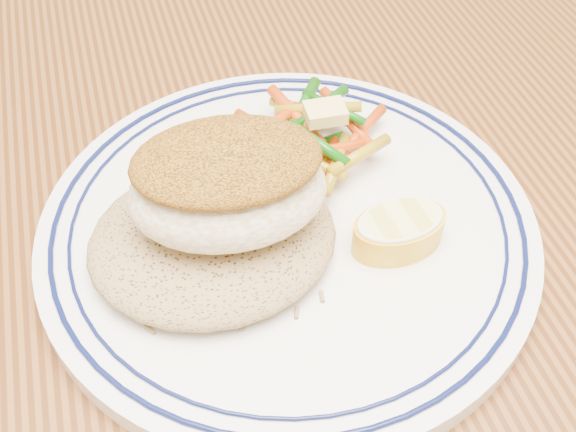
# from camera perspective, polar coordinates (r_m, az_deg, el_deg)

# --- Properties ---
(dining_table) EXTENTS (1.50, 0.90, 0.75)m
(dining_table) POSITION_cam_1_polar(r_m,az_deg,el_deg) (0.52, -0.19, -7.60)
(dining_table) COLOR #4A260E
(dining_table) RESTS_ON ground
(plate) EXTENTS (0.29, 0.29, 0.02)m
(plate) POSITION_cam_1_polar(r_m,az_deg,el_deg) (0.43, 0.00, -0.96)
(plate) COLOR white
(plate) RESTS_ON dining_table
(rice_pilaf) EXTENTS (0.14, 0.12, 0.03)m
(rice_pilaf) POSITION_cam_1_polar(r_m,az_deg,el_deg) (0.40, -6.00, -1.49)
(rice_pilaf) COLOR olive
(rice_pilaf) RESTS_ON plate
(fish_fillet) EXTENTS (0.11, 0.09, 0.05)m
(fish_fillet) POSITION_cam_1_polar(r_m,az_deg,el_deg) (0.38, -4.81, 2.54)
(fish_fillet) COLOR white
(fish_fillet) RESTS_ON rice_pilaf
(vegetable_pile) EXTENTS (0.11, 0.10, 0.03)m
(vegetable_pile) POSITION_cam_1_polar(r_m,az_deg,el_deg) (0.46, 1.69, 6.32)
(vegetable_pile) COLOR #10540A
(vegetable_pile) RESTS_ON plate
(butter_pat) EXTENTS (0.03, 0.02, 0.01)m
(butter_pat) POSITION_cam_1_polar(r_m,az_deg,el_deg) (0.45, 2.96, 8.16)
(butter_pat) COLOR #EBDB73
(butter_pat) RESTS_ON vegetable_pile
(lemon_wedge) EXTENTS (0.06, 0.05, 0.02)m
(lemon_wedge) POSITION_cam_1_polar(r_m,az_deg,el_deg) (0.41, 8.74, -1.05)
(lemon_wedge) COLOR yellow
(lemon_wedge) RESTS_ON plate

